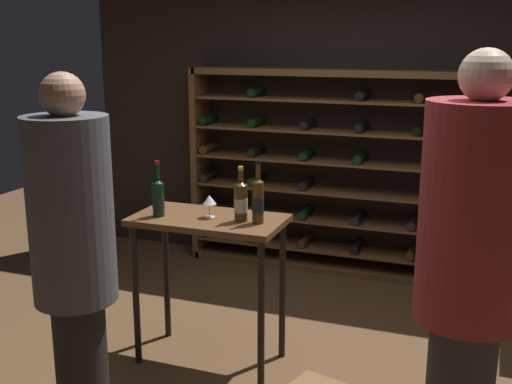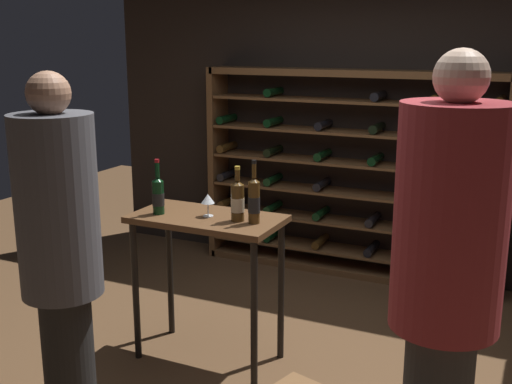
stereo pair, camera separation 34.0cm
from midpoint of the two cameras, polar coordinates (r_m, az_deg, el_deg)
ground_plane at (r=4.30m, az=-0.22°, el=-15.52°), size 10.18×10.18×0.00m
back_wall at (r=5.79m, az=7.15°, el=7.49°), size 5.22×0.10×2.97m
wine_rack at (r=5.72m, az=5.20°, el=1.58°), size 2.70×0.32×1.84m
tasting_table at (r=4.08m, az=-6.68°, el=-4.38°), size 0.97×0.51×0.99m
person_bystander_dark_jacket at (r=3.26m, az=-19.07°, el=-5.21°), size 0.41×0.41×1.96m
person_guest_plum_blouse at (r=2.86m, az=15.58°, el=-6.41°), size 0.47×0.47×2.07m
wine_bottle_red_label at (r=3.84m, az=-2.35°, el=-0.79°), size 0.07×0.07×0.39m
wine_bottle_gold_foil at (r=4.08m, az=-11.21°, el=-0.48°), size 0.08×0.08×0.36m
wine_bottle_green_slim at (r=3.89m, az=-3.89°, el=-0.85°), size 0.09×0.09×0.35m
wine_glass_stemmed_right at (r=4.00m, az=-6.66°, el=-0.81°), size 0.09×0.09×0.15m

